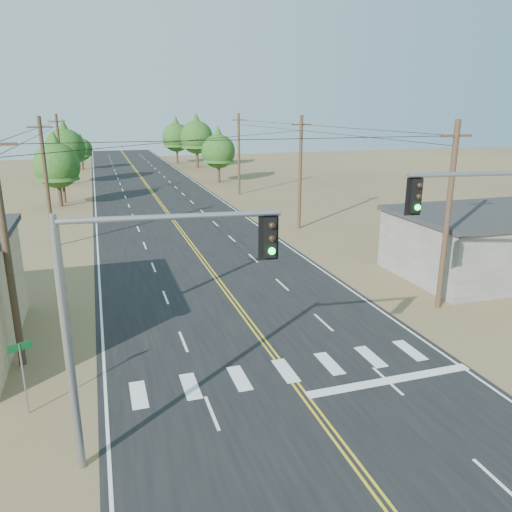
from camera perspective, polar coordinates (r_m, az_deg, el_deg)
name	(u,v)px	position (r m, az deg, el deg)	size (l,w,h in m)	color
road	(189,242)	(41.23, -7.61, 1.58)	(15.00, 200.00, 0.02)	black
building_right	(511,242)	(37.13, 27.09, 1.41)	(15.00, 8.00, 4.00)	gray
utility_pole_left_near	(6,249)	(22.26, -26.65, 0.73)	(1.80, 0.30, 10.00)	#4C3826
utility_pole_left_mid	(46,182)	(41.80, -22.83, 7.80)	(1.80, 0.30, 10.00)	#4C3826
utility_pole_left_far	(61,158)	(61.64, -21.43, 10.34)	(1.80, 0.30, 10.00)	#4C3826
utility_pole_right_near	(448,216)	(27.97, 21.06, 4.29)	(1.80, 0.30, 10.00)	#4C3826
utility_pole_right_mid	(300,172)	(45.10, 5.07, 9.55)	(1.80, 0.30, 10.00)	#4C3826
utility_pole_right_far	(239,154)	(63.92, -1.97, 11.61)	(1.80, 0.30, 10.00)	#4C3826
signal_mast_left	(129,300)	(14.55, -14.27, -4.95)	(6.24, 1.07, 7.85)	gray
street_sign	(22,367)	(19.56, -25.16, -11.42)	(0.76, 0.36, 2.76)	gray
tree_left_near	(56,161)	(59.70, -21.85, 10.05)	(4.94, 4.94, 8.24)	#3F2D1E
tree_left_mid	(65,144)	(77.83, -21.01, 11.84)	(5.57, 5.57, 9.28)	#3F2D1E
tree_left_far	(81,147)	(96.30, -19.39, 11.68)	(3.94, 3.94, 6.57)	#3F2D1E
tree_right_near	(218,148)	(75.00, -4.34, 12.22)	(4.94, 4.94, 8.23)	#3F2D1E
tree_right_mid	(196,134)	(95.11, -6.82, 13.69)	(6.00, 6.00, 10.01)	#3F2D1E
tree_right_far	(176,135)	(102.86, -9.11, 13.55)	(5.55, 5.55, 9.25)	#3F2D1E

